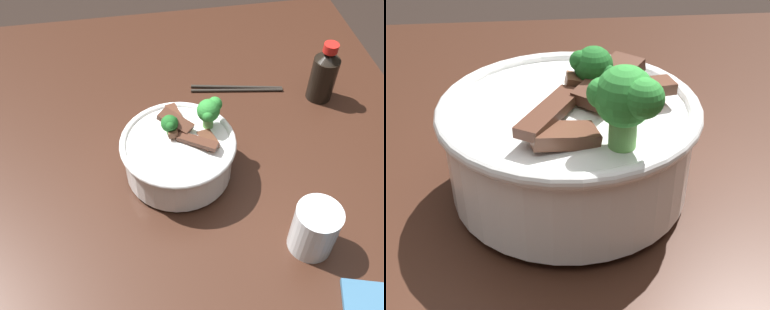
{
  "view_description": "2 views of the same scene",
  "coord_description": "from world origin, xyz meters",
  "views": [
    {
      "loc": [
        0.52,
        -0.1,
        1.47
      ],
      "look_at": [
        -0.01,
        -0.01,
        0.86
      ],
      "focal_mm": 42.25,
      "sensor_mm": 36.0,
      "label": 1
    },
    {
      "loc": [
        0.01,
        0.32,
        1.08
      ],
      "look_at": [
        -0.02,
        -0.04,
        0.84
      ],
      "focal_mm": 48.13,
      "sensor_mm": 36.0,
      "label": 2
    }
  ],
  "objects": [
    {
      "name": "dining_table",
      "position": [
        0.0,
        0.0,
        0.71
      ],
      "size": [
        1.16,
        0.96,
        0.8
      ],
      "color": "#381E14",
      "rests_on": "ground"
    },
    {
      "name": "rice_bowl",
      "position": [
        -0.02,
        -0.03,
        0.86
      ],
      "size": [
        0.21,
        0.21,
        0.14
      ],
      "color": "white",
      "rests_on": "dining_table"
    },
    {
      "name": "drinking_glass",
      "position": [
        0.17,
        0.16,
        0.85
      ],
      "size": [
        0.07,
        0.07,
        0.09
      ],
      "color": "white",
      "rests_on": "dining_table"
    },
    {
      "name": "chopsticks_pair",
      "position": [
        -0.23,
        0.13,
        0.81
      ],
      "size": [
        0.05,
        0.2,
        0.01
      ],
      "color": "#28231E",
      "rests_on": "dining_table"
    },
    {
      "name": "soy_sauce_bottle",
      "position": [
        -0.18,
        0.3,
        0.87
      ],
      "size": [
        0.05,
        0.05,
        0.14
      ],
      "color": "black",
      "rests_on": "dining_table"
    }
  ]
}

